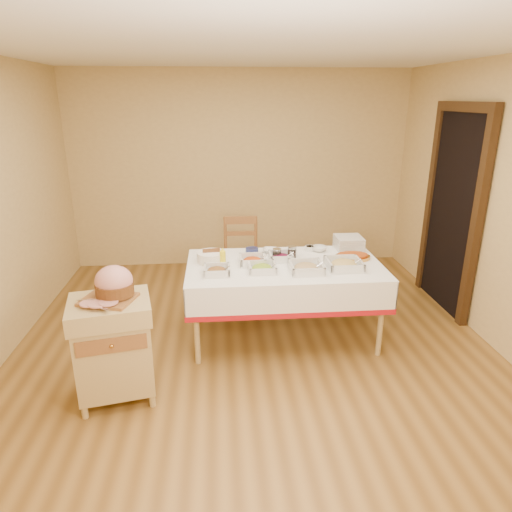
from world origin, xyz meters
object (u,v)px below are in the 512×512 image
Objects in this scene: mustard_bottle at (223,257)px; brass_platter at (353,257)px; ham_on_board at (113,285)px; bread_basket at (212,257)px; butcher_cart at (113,344)px; preserve_jar_left at (277,255)px; dining_table at (284,280)px; plate_stack at (349,243)px; dining_chair at (241,257)px; preserve_jar_right at (292,252)px.

mustard_bottle is 1.26m from brass_platter.
ham_on_board is 1.42× the size of bread_basket.
butcher_cart is 1.72m from preserve_jar_left.
ham_on_board is at bearing -149.43° from dining_table.
plate_stack is at bearing 28.65° from dining_table.
butcher_cart is 0.89× the size of dining_chair.
brass_platter is (1.03, -0.93, 0.30)m from dining_chair.
bread_basket is at bearing 179.03° from brass_platter.
dining_table is at bearing -151.35° from plate_stack.
ham_on_board reaches higher than dining_chair.
ham_on_board reaches higher than preserve_jar_left.
plate_stack is at bearing 29.92° from ham_on_board.
dining_chair is 1.00m from preserve_jar_left.
preserve_jar_left reaches higher than brass_platter.
preserve_jar_right is (0.45, -0.84, 0.33)m from dining_chair.
butcher_cart is 0.47m from ham_on_board.
preserve_jar_left is (-0.05, 0.14, 0.21)m from dining_table.
butcher_cart is 2.51m from plate_stack.
dining_table is 1.95× the size of dining_chair.
dining_chair is 2.39× the size of ham_on_board.
dining_chair reaches higher than bread_basket.
ham_on_board is at bearing -145.94° from preserve_jar_right.
preserve_jar_right is 0.66× the size of mustard_bottle.
plate_stack is at bearing 18.34° from preserve_jar_left.
butcher_cart is 1.27m from mustard_bottle.
mustard_bottle is 0.63× the size of bread_basket.
bread_basket is (-0.78, -0.07, 0.00)m from preserve_jar_right.
preserve_jar_left is at bearing 111.63° from dining_table.
plate_stack is (1.30, 0.38, -0.01)m from mustard_bottle.
brass_platter is (0.68, 0.09, 0.18)m from dining_table.
mustard_bottle reaches higher than butcher_cart.
dining_table is 6.81× the size of plate_stack.
brass_platter reaches higher than dining_table.
ham_on_board is at bearing -156.14° from brass_platter.
dining_chair is at bearing 60.77° from ham_on_board.
ham_on_board is (-1.39, -0.82, 0.34)m from dining_table.
preserve_jar_right is (0.10, 0.19, 0.21)m from dining_table.
ham_on_board is 1.18m from bread_basket.
mustard_bottle is (-0.22, -1.01, 0.36)m from dining_chair.
mustard_bottle reaches higher than preserve_jar_right.
preserve_jar_right is 0.33× the size of brass_platter.
butcher_cart is at bearing -127.60° from bread_basket.
bread_basket is at bearing 136.80° from mustard_bottle.
brass_platter is (0.73, -0.04, -0.03)m from preserve_jar_left.
mustard_bottle is 0.64× the size of plate_stack.
butcher_cart reaches higher than brass_platter.
dining_chair and mustard_bottle have the same top height.
bread_basket is at bearing -168.83° from plate_stack.
ham_on_board is at bearing -144.32° from preserve_jar_left.
plate_stack is 0.78× the size of brass_platter.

